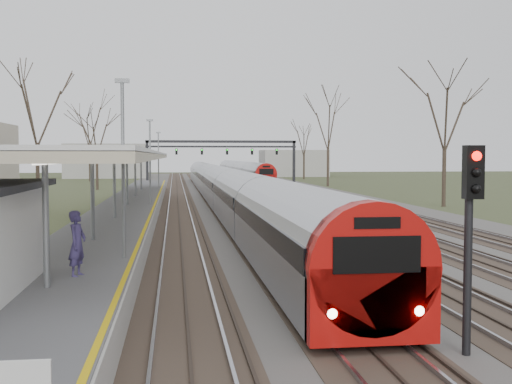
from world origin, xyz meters
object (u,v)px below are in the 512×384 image
Objects in this scene: train_near at (218,183)px; train_far at (241,171)px; passenger at (77,244)px; signal_post at (470,219)px.

train_near is 48.93m from train_far.
signal_post is (7.84, -4.28, 0.93)m from passenger.
signal_post reaches higher than train_far.
train_near is 56.42× the size of passenger.
signal_post is at bearing -102.39° from passenger.
train_near is 41.27m from passenger.
passenger is 8.98m from signal_post.
train_far is at bearing 86.79° from signal_post.
train_near is at bearing 92.22° from signal_post.
train_far is 93.67m from signal_post.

